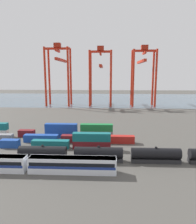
# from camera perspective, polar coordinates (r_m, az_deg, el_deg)

# --- Properties ---
(ground_plane) EXTENTS (420.00, 420.00, 0.00)m
(ground_plane) POSITION_cam_1_polar(r_m,az_deg,el_deg) (111.11, -0.86, -2.19)
(ground_plane) COLOR #4C4944
(harbour_water) EXTENTS (400.00, 110.00, 0.01)m
(harbour_water) POSITION_cam_1_polar(r_m,az_deg,el_deg) (204.53, 0.80, 3.47)
(harbour_water) COLOR #475B6B
(harbour_water) RESTS_ON ground_plane
(passenger_train) EXTENTS (43.40, 3.14, 3.90)m
(passenger_train) POSITION_cam_1_polar(r_m,az_deg,el_deg) (56.38, -18.30, -12.90)
(passenger_train) COLOR silver
(passenger_train) RESTS_ON ground_plane
(freight_tank_row) EXTENTS (59.80, 2.90, 4.36)m
(freight_tank_row) POSITION_cam_1_polar(r_m,az_deg,el_deg) (59.82, 7.75, -11.19)
(freight_tank_row) COLOR #232326
(freight_tank_row) RESTS_ON ground_plane
(shipping_container_1) EXTENTS (6.04, 2.44, 2.60)m
(shipping_container_1) POSITION_cam_1_polar(r_m,az_deg,el_deg) (76.17, -22.43, -7.77)
(shipping_container_1) COLOR #1C4299
(shipping_container_1) RESTS_ON ground_plane
(shipping_container_2) EXTENTS (12.10, 2.44, 2.60)m
(shipping_container_2) POSITION_cam_1_polar(r_m,az_deg,el_deg) (71.59, -12.56, -8.36)
(shipping_container_2) COLOR #146066
(shipping_container_2) RESTS_ON ground_plane
(shipping_container_3) EXTENTS (12.10, 2.44, 2.60)m
(shipping_container_3) POSITION_cam_1_polar(r_m,az_deg,el_deg) (69.34, -1.68, -8.73)
(shipping_container_3) COLOR maroon
(shipping_container_3) RESTS_ON ground_plane
(shipping_container_4) EXTENTS (12.10, 2.44, 2.60)m
(shipping_container_4) POSITION_cam_1_polar(r_m,az_deg,el_deg) (68.54, -1.69, -6.67)
(shipping_container_4) COLOR #146066
(shipping_container_4) RESTS_ON shipping_container_3
(shipping_container_5) EXTENTS (6.04, 2.44, 2.60)m
(shipping_container_5) POSITION_cam_1_polar(r_m,az_deg,el_deg) (83.56, -23.76, -6.31)
(shipping_container_5) COLOR slate
(shipping_container_5) RESTS_ON ground_plane
(shipping_container_6) EXTENTS (12.10, 2.44, 2.60)m
(shipping_container_6) POSITION_cam_1_polar(r_m,az_deg,el_deg) (78.58, -14.94, -6.79)
(shipping_container_6) COLOR #1C4299
(shipping_container_6) RESTS_ON ground_plane
(shipping_container_7) EXTENTS (12.10, 2.44, 2.60)m
(shipping_container_7) POSITION_cam_1_polar(r_m,az_deg,el_deg) (75.66, -5.18, -7.14)
(shipping_container_7) COLOR maroon
(shipping_container_7) RESTS_ON ground_plane
(shipping_container_8) EXTENTS (12.10, 2.44, 2.60)m
(shipping_container_8) POSITION_cam_1_polar(r_m,az_deg,el_deg) (75.03, 5.06, -7.29)
(shipping_container_8) COLOR #AD211C
(shipping_container_8) RESTS_ON ground_plane
(shipping_container_11) EXTENTS (6.04, 2.44, 2.60)m
(shipping_container_11) POSITION_cam_1_polar(r_m,az_deg,el_deg) (86.62, -18.53, -5.40)
(shipping_container_11) COLOR maroon
(shipping_container_11) RESTS_ON ground_plane
(shipping_container_12) EXTENTS (12.10, 2.44, 2.60)m
(shipping_container_12) POSITION_cam_1_polar(r_m,az_deg,el_deg) (82.74, -9.77, -5.73)
(shipping_container_12) COLOR #1C4299
(shipping_container_12) RESTS_ON ground_plane
(shipping_container_13) EXTENTS (12.10, 2.44, 2.60)m
(shipping_container_13) POSITION_cam_1_polar(r_m,az_deg,el_deg) (82.08, -9.82, -3.99)
(shipping_container_13) COLOR #1C4299
(shipping_container_13) RESTS_ON shipping_container_12
(shipping_container_14) EXTENTS (12.10, 2.44, 2.60)m
(shipping_container_14) POSITION_cam_1_polar(r_m,az_deg,el_deg) (80.94, -0.37, -5.94)
(shipping_container_14) COLOR slate
(shipping_container_14) RESTS_ON ground_plane
(shipping_container_15) EXTENTS (12.10, 2.44, 2.60)m
(shipping_container_15) POSITION_cam_1_polar(r_m,az_deg,el_deg) (80.26, -0.38, -4.16)
(shipping_container_15) COLOR #197538
(shipping_container_15) RESTS_ON shipping_container_14
(gantry_crane_west) EXTENTS (18.53, 39.85, 46.19)m
(gantry_crane_west) POSITION_cam_1_polar(r_m,az_deg,el_deg) (168.98, -10.37, 11.60)
(gantry_crane_west) COLOR red
(gantry_crane_west) RESTS_ON ground_plane
(gantry_crane_central) EXTENTS (17.05, 32.98, 43.85)m
(gantry_crane_central) POSITION_cam_1_polar(r_m,az_deg,el_deg) (163.88, 0.71, 11.00)
(gantry_crane_central) COLOR red
(gantry_crane_central) RESTS_ON ground_plane
(gantry_crane_east) EXTENTS (17.77, 37.56, 44.32)m
(gantry_crane_east) POSITION_cam_1_polar(r_m,az_deg,el_deg) (166.50, 11.96, 11.19)
(gantry_crane_east) COLOR red
(gantry_crane_east) RESTS_ON ground_plane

